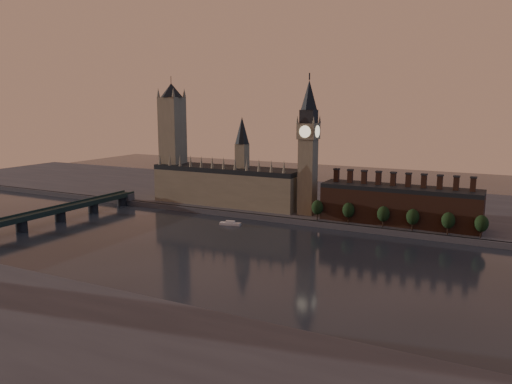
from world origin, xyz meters
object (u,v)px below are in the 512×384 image
at_px(victoria_tower, 173,137).
at_px(big_ben, 308,146).
at_px(westminster_bridge, 38,217).
at_px(river_boat, 230,223).

bearing_deg(victoria_tower, big_ben, -2.20).
relative_size(victoria_tower, big_ben, 1.01).
height_order(big_ben, westminster_bridge, big_ben).
distance_m(victoria_tower, westminster_bridge, 133.21).
xyz_separation_m(big_ben, westminster_bridge, (-165.00, -112.70, -49.39)).
distance_m(westminster_bridge, river_boat, 139.68).
xyz_separation_m(westminster_bridge, river_boat, (121.70, 68.27, -6.24)).
relative_size(big_ben, river_boat, 6.61).
bearing_deg(victoria_tower, river_boat, -29.69).
bearing_deg(westminster_bridge, river_boat, 29.29).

